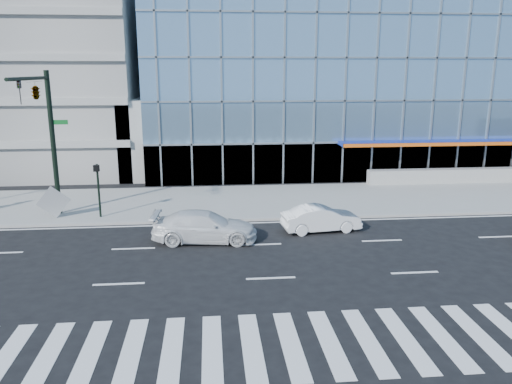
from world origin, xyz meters
TOP-DOWN VIEW (x-y plane):
  - ground at (0.00, 0.00)m, footprint 160.00×160.00m
  - sidewalk at (0.00, 8.00)m, footprint 120.00×8.00m
  - theatre_building at (14.00, 26.00)m, footprint 42.00×26.00m
  - parking_garage at (-20.00, 26.00)m, footprint 24.00×24.00m
  - ramp_block at (-6.00, 18.00)m, footprint 6.00×8.00m
  - traffic_signal at (-11.00, 4.57)m, footprint 1.14×5.74m
  - ped_signal_post at (-8.50, 4.94)m, footprint 0.30×0.33m
  - white_suv at (-2.66, 0.79)m, footprint 5.23×2.45m
  - white_sedan at (3.34, 1.80)m, footprint 4.21×1.90m
  - tilted_panel at (-10.98, 5.00)m, footprint 1.82×0.37m

SIDE VIEW (x-z plane):
  - ground at x=0.00m, z-range 0.00..0.00m
  - sidewalk at x=0.00m, z-range 0.00..0.15m
  - white_sedan at x=3.34m, z-range 0.00..1.34m
  - white_suv at x=-2.66m, z-range 0.00..1.48m
  - tilted_panel at x=-10.98m, z-range 0.15..1.98m
  - ped_signal_post at x=-8.50m, z-range 0.64..3.64m
  - ramp_block at x=-6.00m, z-range 0.00..6.00m
  - traffic_signal at x=-11.00m, z-range 2.16..10.16m
  - theatre_building at x=14.00m, z-range 0.00..15.00m
  - parking_garage at x=-20.00m, z-range 0.00..20.00m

